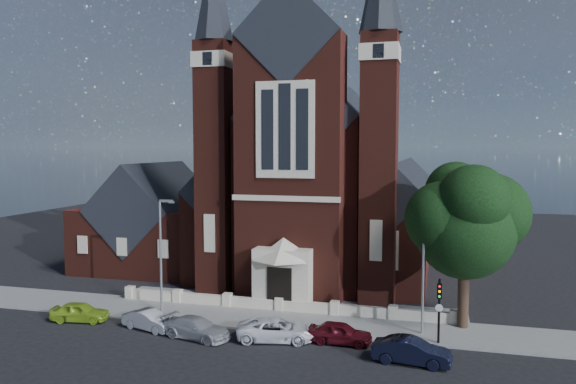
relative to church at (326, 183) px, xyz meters
name	(u,v)px	position (x,y,z in m)	size (l,w,h in m)	color
ground	(307,284)	(0.00, -7.94, -8.19)	(120.00, 120.00, 0.00)	black
pavement_strip	(272,320)	(0.00, -18.44, -8.19)	(60.00, 5.00, 0.12)	slate
forecourt_paving	(287,304)	(0.00, -14.44, -8.19)	(26.00, 3.00, 0.14)	slate
forecourt_wall	(280,312)	(0.00, -16.44, -8.19)	(24.00, 0.40, 0.90)	#B9AB93
church	(326,183)	(0.00, 0.00, 0.00)	(20.01, 34.90, 29.20)	#4C1C14
parish_hall	(156,226)	(-16.00, -4.94, -4.17)	(12.00, 12.20, 10.24)	#4C1C14
street_tree	(467,223)	(12.60, -17.23, -1.23)	(6.40, 6.60, 10.70)	black
street_lamp_left	(162,249)	(-7.91, -18.94, -3.59)	(1.16, 0.22, 8.09)	gray
street_lamp_right	(425,263)	(10.09, -18.94, -3.59)	(1.16, 0.22, 8.09)	gray
traffic_signal	(439,303)	(11.00, -20.52, -5.60)	(0.28, 0.42, 4.00)	black
car_lime_van	(80,312)	(-12.39, -22.16, -7.53)	(1.55, 3.85, 1.31)	#89B223
car_silver_a	(150,320)	(-6.98, -22.48, -7.56)	(1.32, 3.77, 1.24)	#93949A
car_silver_b	(197,328)	(-3.37, -23.19, -7.54)	(1.80, 4.44, 1.29)	#95969C
car_white_suv	(276,330)	(1.47, -22.29, -7.52)	(2.20, 4.77, 1.33)	white
car_dark_red	(340,333)	(5.31, -21.77, -7.53)	(1.55, 3.85, 1.31)	#4C0D15
car_navy	(412,351)	(9.60, -23.86, -7.49)	(1.48, 4.24, 1.40)	black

